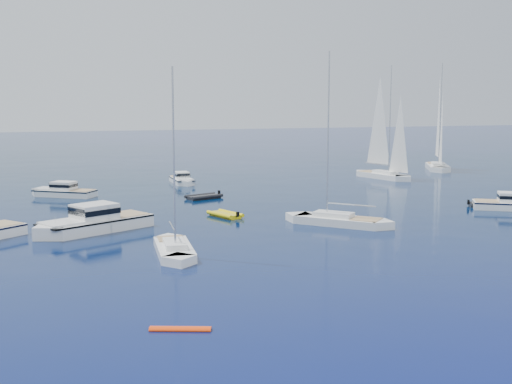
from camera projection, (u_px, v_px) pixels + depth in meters
The scene contains 12 objects.
ground at pixel (363, 269), 43.25m from camera, with size 400.00×400.00×0.00m, color #091056.
motor_cruiser_centre at pixel (93, 231), 55.60m from camera, with size 3.51×11.47×3.01m, color silver, non-canonical shape.
motor_cruiser_far_l at pixel (63, 196), 75.68m from camera, with size 2.59×8.47×2.22m, color silver, non-canonical shape.
motor_cruiser_horizon at pixel (182, 183), 87.30m from camera, with size 2.31×7.54×1.98m, color white, non-canonical shape.
sailboat_fore at pixel (174, 254), 47.62m from camera, with size 2.46×9.46×13.91m, color white, non-canonical shape.
sailboat_mid_r at pixel (338, 225), 58.59m from camera, with size 2.81×10.81×15.89m, color silver, non-canonical shape.
sailboat_sails_r at pixel (383, 178), 93.09m from camera, with size 2.90×11.14×16.38m, color white, non-canonical shape.
sailboat_sails_far at pixel (437, 170), 104.55m from camera, with size 3.07×11.81×17.37m, color silver, non-canonical shape.
tender_yellow at pixel (225, 217), 62.56m from camera, with size 2.12×3.91×0.95m, color yellow, non-canonical shape.
tender_grey_near at pixel (485, 207), 68.33m from camera, with size 1.97×3.59×0.95m, color black, non-canonical shape.
tender_grey_far at pixel (204, 199), 74.03m from camera, with size 2.30×4.30×0.95m, color black, non-canonical shape.
kayak_orange at pixel (180, 330), 31.86m from camera, with size 0.56×3.01×0.30m, color #EB3B0B, non-canonical shape.
Camera 1 is at (-19.50, -37.98, 11.15)m, focal length 45.94 mm.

